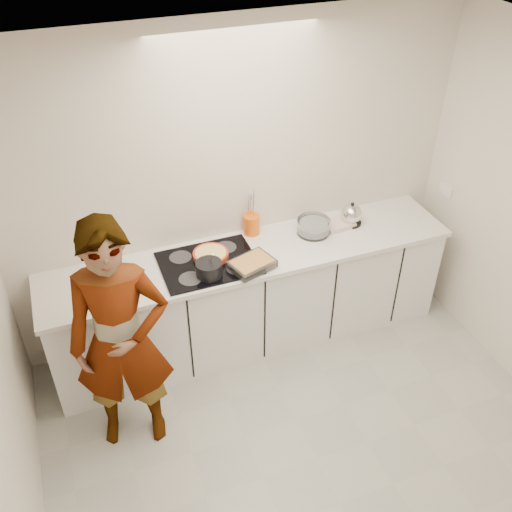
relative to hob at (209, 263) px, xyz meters
name	(u,v)px	position (x,y,z in m)	size (l,w,h in m)	color
floor	(316,459)	(0.35, -1.26, -0.92)	(3.60, 3.20, 0.00)	#B0AFA5
ceiling	(355,98)	(0.35, -1.26, 1.68)	(3.60, 3.20, 0.00)	white
wall_back	(237,189)	(0.35, 0.34, 0.38)	(3.60, 0.00, 2.60)	silver
base_cabinets	(252,299)	(0.35, 0.02, -0.48)	(3.20, 0.58, 0.87)	white
countertop	(251,255)	(0.35, 0.02, -0.03)	(3.24, 0.64, 0.04)	white
hob	(209,263)	(0.00, 0.00, 0.00)	(0.72, 0.54, 0.01)	black
tart_dish	(211,254)	(0.04, 0.06, 0.03)	(0.28, 0.28, 0.04)	#AA341C
saucepan	(209,269)	(-0.04, -0.14, 0.06)	(0.22, 0.22, 0.18)	black
baking_dish	(252,264)	(0.28, -0.17, 0.04)	(0.37, 0.31, 0.06)	silver
mixing_bowl	(313,227)	(0.91, 0.10, 0.05)	(0.32, 0.32, 0.12)	silver
tea_towel	(338,224)	(1.15, 0.11, 0.01)	(0.25, 0.18, 0.04)	white
kettle	(351,215)	(1.26, 0.12, 0.08)	(0.22, 0.22, 0.20)	black
utensil_crock	(252,224)	(0.45, 0.27, 0.07)	(0.13, 0.13, 0.16)	orange
cook	(121,341)	(-0.76, -0.57, -0.02)	(0.65, 0.43, 1.80)	white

